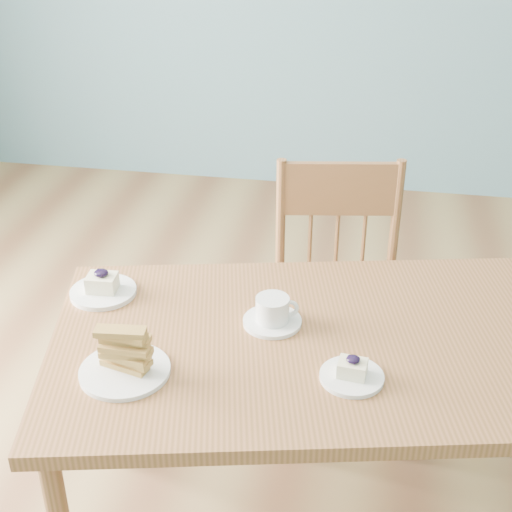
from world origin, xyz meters
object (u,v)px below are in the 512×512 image
dining_table (319,361)px  cheesecake_plate_near (352,373)px  dining_chair (338,303)px  biscotti_plate (123,358)px  coffee_cup (273,313)px  cheesecake_plate_far (103,288)px

dining_table → cheesecake_plate_near: (0.08, -0.14, 0.08)m
dining_chair → cheesecake_plate_near: (0.07, -0.67, 0.25)m
biscotti_plate → coffee_cup: bearing=40.5°
cheesecake_plate_near → biscotti_plate: (-0.49, -0.07, 0.03)m
cheesecake_plate_near → dining_table: bearing=120.4°
dining_chair → coffee_cup: 0.57m
coffee_cup → biscotti_plate: size_ratio=0.72×
dining_table → cheesecake_plate_far: size_ratio=8.18×
dining_table → coffee_cup: bearing=149.0°
cheesecake_plate_far → biscotti_plate: 0.35m
dining_chair → coffee_cup: size_ratio=6.13×
cheesecake_plate_near → biscotti_plate: biscotti_plate is taller
coffee_cup → cheesecake_plate_far: bearing=159.7°
cheesecake_plate_near → cheesecake_plate_far: (-0.66, 0.24, 0.00)m
dining_chair → cheesecake_plate_near: 0.71m
dining_table → biscotti_plate: (-0.41, -0.21, 0.11)m
coffee_cup → dining_table: bearing=-31.9°
dining_chair → cheesecake_plate_far: 0.77m
cheesecake_plate_far → coffee_cup: 0.46m
dining_table → cheesecake_plate_far: (-0.58, 0.09, 0.09)m
cheesecake_plate_near → cheesecake_plate_far: bearing=160.4°
coffee_cup → biscotti_plate: 0.38m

